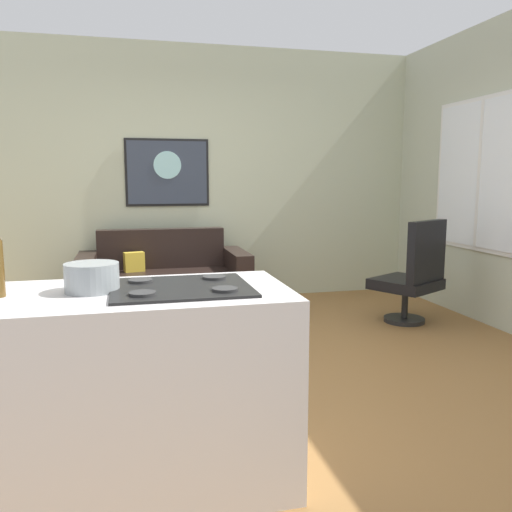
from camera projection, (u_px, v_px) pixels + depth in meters
The scene contains 9 objects.
ground at pixel (230, 378), 3.68m from camera, with size 6.40×6.40×0.04m, color olive.
back_wall at pixel (187, 175), 5.81m from camera, with size 6.40×0.05×2.80m, color #BAC1A0.
couch at pixel (164, 285), 5.38m from camera, with size 1.69×0.83×0.84m.
coffee_table at pixel (186, 302), 4.29m from camera, with size 0.93×0.56×0.39m.
armchair at pixel (414, 275), 4.92m from camera, with size 0.74×0.73×0.99m.
kitchen_counter at pixel (123, 390), 2.30m from camera, with size 1.47×0.72×0.91m.
mixing_bowl at pixel (92, 278), 2.24m from camera, with size 0.23×0.23×0.12m.
wall_painting at pixel (167, 172), 5.71m from camera, with size 0.90×0.03×0.73m.
window at pixel (480, 175), 4.95m from camera, with size 0.03×1.36×1.45m.
Camera 1 is at (-0.67, -3.46, 1.36)m, focal length 36.87 mm.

